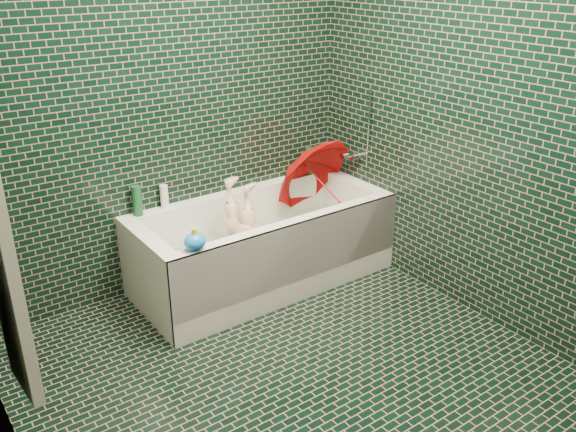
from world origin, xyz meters
TOP-DOWN VIEW (x-y plane):
  - floor at (0.00, 0.00)m, footprint 2.80×2.80m
  - wall_back at (0.00, 1.40)m, footprint 2.80×0.00m
  - wall_right at (1.30, 0.00)m, footprint 0.00×2.80m
  - bathtub at (0.45, 1.01)m, footprint 1.70×0.75m
  - bath_mat at (0.45, 1.02)m, footprint 1.35×0.47m
  - water at (0.45, 1.02)m, footprint 1.48×0.53m
  - towel at (-1.24, 0.24)m, footprint 0.08×0.44m
  - faucet at (1.26, 1.02)m, footprint 0.18×0.19m
  - child at (0.29, 0.98)m, footprint 0.96×0.45m
  - umbrella at (0.98, 1.06)m, footprint 0.72×0.83m
  - soap_bottle_a at (1.18, 1.34)m, footprint 0.12×0.12m
  - soap_bottle_b at (1.25, 1.34)m, footprint 0.12×0.12m
  - soap_bottle_c at (1.25, 1.32)m, footprint 0.17×0.17m
  - bottle_right_tall at (1.07, 1.33)m, footprint 0.07×0.07m
  - bottle_right_pump at (1.23, 1.34)m, footprint 0.07×0.07m
  - bottle_left_tall at (-0.26, 1.35)m, footprint 0.07×0.07m
  - bottle_left_short at (-0.08, 1.36)m, footprint 0.06×0.06m
  - rubber_duck at (0.93, 1.35)m, footprint 0.11×0.09m
  - bath_toy at (-0.20, 0.70)m, footprint 0.14×0.12m

SIDE VIEW (x-z plane):
  - floor at x=0.00m, z-range 0.00..0.00m
  - bath_mat at x=0.45m, z-range 0.15..0.16m
  - bathtub at x=0.45m, z-range -0.06..0.49m
  - water at x=0.45m, z-range 0.30..0.30m
  - child at x=0.29m, z-range 0.17..0.45m
  - soap_bottle_a at x=1.18m, z-range 0.42..0.68m
  - soap_bottle_b at x=1.25m, z-range 0.45..0.65m
  - soap_bottle_c at x=1.25m, z-range 0.46..0.64m
  - umbrella at x=0.98m, z-range 0.15..0.99m
  - rubber_duck at x=0.93m, z-range 0.55..0.63m
  - bath_toy at x=-0.20m, z-range 0.54..0.67m
  - bottle_left_short at x=-0.08m, z-range 0.55..0.70m
  - bottle_right_pump at x=1.23m, z-range 0.55..0.73m
  - bottle_left_tall at x=-0.26m, z-range 0.55..0.74m
  - bottle_right_tall at x=1.07m, z-range 0.55..0.75m
  - faucet at x=1.26m, z-range 0.50..1.05m
  - towel at x=-1.24m, z-range 0.47..1.59m
  - wall_back at x=0.00m, z-range -0.15..2.65m
  - wall_right at x=1.30m, z-range -0.15..2.65m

